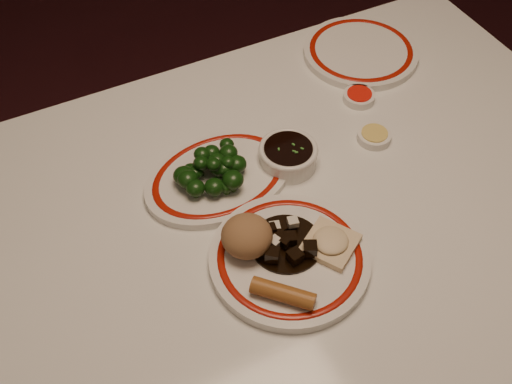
% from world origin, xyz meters
% --- Properties ---
extents(ground, '(7.00, 7.00, 0.00)m').
position_xyz_m(ground, '(0.00, 0.00, 0.00)').
color(ground, black).
rests_on(ground, ground).
extents(dining_table, '(1.20, 0.90, 0.75)m').
position_xyz_m(dining_table, '(0.00, 0.00, 0.66)').
color(dining_table, white).
rests_on(dining_table, ground).
extents(main_plate, '(0.29, 0.29, 0.02)m').
position_xyz_m(main_plate, '(-0.10, -0.09, 0.76)').
color(main_plate, white).
rests_on(main_plate, dining_table).
extents(rice_mound, '(0.08, 0.08, 0.06)m').
position_xyz_m(rice_mound, '(-0.15, -0.05, 0.80)').
color(rice_mound, '#996E48').
rests_on(rice_mound, main_plate).
extents(spring_roll, '(0.09, 0.09, 0.03)m').
position_xyz_m(spring_roll, '(-0.15, -0.16, 0.78)').
color(spring_roll, '#9E6027').
rests_on(spring_roll, main_plate).
extents(fried_wonton, '(0.11, 0.11, 0.02)m').
position_xyz_m(fried_wonton, '(-0.03, -0.11, 0.78)').
color(fried_wonton, beige).
rests_on(fried_wonton, main_plate).
extents(stirfry_heap, '(0.12, 0.12, 0.03)m').
position_xyz_m(stirfry_heap, '(-0.10, -0.07, 0.78)').
color(stirfry_heap, black).
rests_on(stirfry_heap, main_plate).
extents(broccoli_plate, '(0.30, 0.27, 0.02)m').
position_xyz_m(broccoli_plate, '(-0.13, 0.12, 0.76)').
color(broccoli_plate, white).
rests_on(broccoli_plate, dining_table).
extents(broccoli_pile, '(0.13, 0.12, 0.05)m').
position_xyz_m(broccoli_pile, '(-0.14, 0.12, 0.79)').
color(broccoli_pile, '#23471C').
rests_on(broccoli_pile, broccoli_plate).
extents(soy_bowl, '(0.11, 0.11, 0.04)m').
position_xyz_m(soy_bowl, '(0.00, 0.10, 0.77)').
color(soy_bowl, white).
rests_on(soy_bowl, dining_table).
extents(sweet_sour_dish, '(0.06, 0.06, 0.02)m').
position_xyz_m(sweet_sour_dish, '(0.21, 0.19, 0.76)').
color(sweet_sour_dish, white).
rests_on(sweet_sour_dish, dining_table).
extents(mustard_dish, '(0.06, 0.06, 0.02)m').
position_xyz_m(mustard_dish, '(0.18, 0.08, 0.76)').
color(mustard_dish, white).
rests_on(mustard_dish, dining_table).
extents(far_plate, '(0.25, 0.25, 0.02)m').
position_xyz_m(far_plate, '(0.30, 0.31, 0.76)').
color(far_plate, white).
rests_on(far_plate, dining_table).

